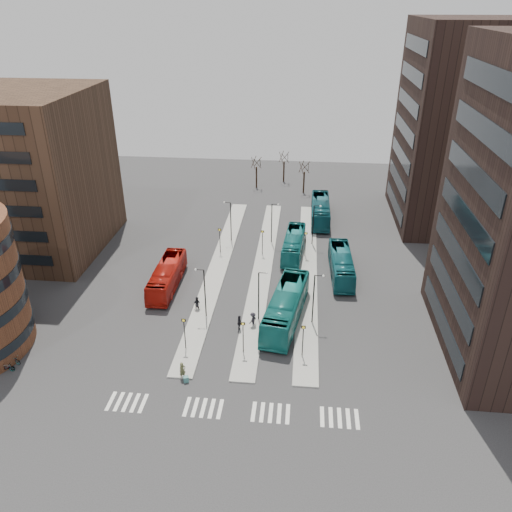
# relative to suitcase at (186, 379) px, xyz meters

# --- Properties ---
(ground) EXTENTS (160.00, 160.00, 0.00)m
(ground) POSITION_rel_suitcase_xyz_m (3.28, -7.19, -0.30)
(ground) COLOR #2A2A2C
(ground) RESTS_ON ground
(island_left) EXTENTS (2.50, 45.00, 0.15)m
(island_left) POSITION_rel_suitcase_xyz_m (-0.72, 22.81, -0.23)
(island_left) COLOR gray
(island_left) RESTS_ON ground
(island_mid) EXTENTS (2.50, 45.00, 0.15)m
(island_mid) POSITION_rel_suitcase_xyz_m (5.28, 22.81, -0.23)
(island_mid) COLOR gray
(island_mid) RESTS_ON ground
(island_right) EXTENTS (2.50, 45.00, 0.15)m
(island_right) POSITION_rel_suitcase_xyz_m (11.28, 22.81, -0.23)
(island_right) COLOR gray
(island_right) RESTS_ON ground
(suitcase) EXTENTS (0.59, 0.53, 0.60)m
(suitcase) POSITION_rel_suitcase_xyz_m (0.00, 0.00, 0.00)
(suitcase) COLOR #1C1F9E
(suitcase) RESTS_ON ground
(red_bus) EXTENTS (2.67, 11.14, 3.10)m
(red_bus) POSITION_rel_suitcase_xyz_m (-6.19, 16.99, 1.25)
(red_bus) COLOR #B1170D
(red_bus) RESTS_ON ground
(teal_bus_a) EXTENTS (5.13, 13.36, 3.63)m
(teal_bus_a) POSITION_rel_suitcase_xyz_m (8.91, 11.10, 1.51)
(teal_bus_a) COLOR #16706D
(teal_bus_a) RESTS_ON ground
(teal_bus_b) EXTENTS (3.21, 10.85, 2.98)m
(teal_bus_b) POSITION_rel_suitcase_xyz_m (9.24, 27.65, 1.19)
(teal_bus_b) COLOR #166C6E
(teal_bus_b) RESTS_ON ground
(teal_bus_c) EXTENTS (3.00, 11.24, 3.11)m
(teal_bus_c) POSITION_rel_suitcase_xyz_m (15.60, 22.13, 1.25)
(teal_bus_c) COLOR #145B65
(teal_bus_c) RESTS_ON ground
(teal_bus_d) EXTENTS (2.86, 12.15, 3.38)m
(teal_bus_d) POSITION_rel_suitcase_xyz_m (13.16, 40.18, 1.39)
(teal_bus_d) COLOR #124F5A
(teal_bus_d) RESTS_ON ground
(traveller) EXTENTS (0.78, 0.77, 1.81)m
(traveller) POSITION_rel_suitcase_xyz_m (-0.41, 0.48, 0.60)
(traveller) COLOR #4F5131
(traveller) RESTS_ON ground
(commuter_a) EXTENTS (0.99, 0.87, 1.73)m
(commuter_a) POSITION_rel_suitcase_xyz_m (-1.44, 12.21, 0.56)
(commuter_a) COLOR black
(commuter_a) RESTS_ON ground
(commuter_b) EXTENTS (0.50, 1.13, 1.89)m
(commuter_b) POSITION_rel_suitcase_xyz_m (3.97, 8.68, 0.65)
(commuter_b) COLOR black
(commuter_b) RESTS_ON ground
(commuter_c) EXTENTS (1.12, 1.29, 1.73)m
(commuter_c) POSITION_rel_suitcase_xyz_m (5.36, 9.60, 0.56)
(commuter_c) COLOR black
(commuter_c) RESTS_ON ground
(bicycle_near) EXTENTS (1.62, 0.70, 0.83)m
(bicycle_near) POSITION_rel_suitcase_xyz_m (-17.72, -0.27, 0.11)
(bicycle_near) COLOR gray
(bicycle_near) RESTS_ON ground
(bicycle_mid) EXTENTS (1.53, 0.77, 0.88)m
(bicycle_mid) POSITION_rel_suitcase_xyz_m (-17.72, -0.24, 0.14)
(bicycle_mid) COLOR gray
(bicycle_mid) RESTS_ON ground
(bicycle_far) EXTENTS (1.87, 1.03, 0.93)m
(bicycle_far) POSITION_rel_suitcase_xyz_m (-17.72, 0.94, 0.16)
(bicycle_far) COLOR gray
(bicycle_far) RESTS_ON ground
(crosswalk_stripes) EXTENTS (22.35, 2.40, 0.01)m
(crosswalk_stripes) POSITION_rel_suitcase_xyz_m (5.03, -3.19, -0.30)
(crosswalk_stripes) COLOR silver
(crosswalk_stripes) RESTS_ON ground
(office_block) EXTENTS (25.00, 20.12, 22.00)m
(office_block) POSITION_rel_suitcase_xyz_m (-30.72, 26.79, 10.70)
(office_block) COLOR #412B1E
(office_block) RESTS_ON ground
(tower_far) EXTENTS (20.12, 20.00, 30.00)m
(tower_far) POSITION_rel_suitcase_xyz_m (35.26, 42.81, 14.70)
(tower_far) COLOR black
(tower_far) RESTS_ON ground
(sign_poles) EXTENTS (12.45, 22.12, 3.65)m
(sign_poles) POSITION_rel_suitcase_xyz_m (4.88, 15.81, 2.11)
(sign_poles) COLOR black
(sign_poles) RESTS_ON ground
(lamp_posts) EXTENTS (14.04, 20.24, 6.12)m
(lamp_posts) POSITION_rel_suitcase_xyz_m (5.92, 20.81, 3.28)
(lamp_posts) COLOR black
(lamp_posts) RESTS_ON ground
(bare_trees) EXTENTS (10.97, 8.14, 5.90)m
(bare_trees) POSITION_rel_suitcase_xyz_m (5.95, 55.48, 2.42)
(bare_trees) COLOR black
(bare_trees) RESTS_ON ground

